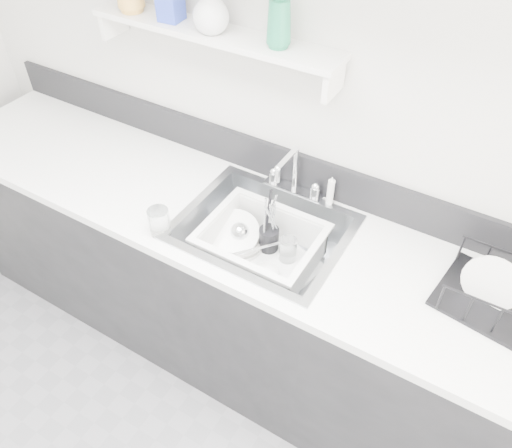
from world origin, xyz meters
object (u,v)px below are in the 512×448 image
Objects in this scene: dish_rack at (505,293)px; wash_tub at (261,247)px; counter_run at (262,302)px; sink at (262,244)px.

wash_tub is at bearing -164.97° from dish_rack.
sink is at bearing 0.00° from counter_run.
wash_tub is (0.01, -0.03, 0.38)m from counter_run.
counter_run is at bearing 108.13° from wash_tub.
dish_rack reaches higher than sink.
counter_run is 8.32× the size of dish_rack.
counter_run is at bearing -166.70° from dish_rack.
dish_rack reaches higher than wash_tub.
dish_rack is (0.85, 0.08, 0.53)m from counter_run.
sink is at bearing -166.70° from dish_rack.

